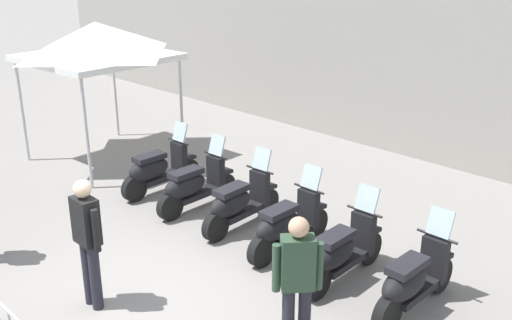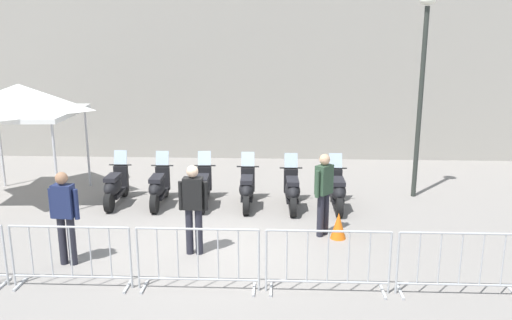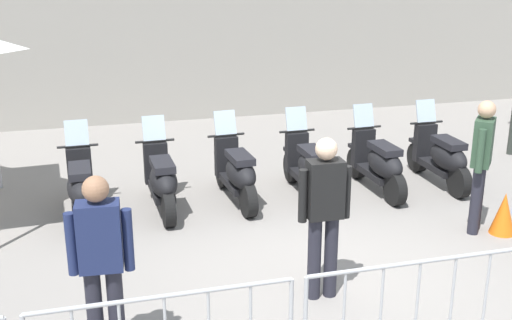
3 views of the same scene
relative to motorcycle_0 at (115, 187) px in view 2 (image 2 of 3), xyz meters
name	(u,v)px [view 2 (image 2 of 3)]	position (x,y,z in m)	size (l,w,h in m)	color
ground_plane	(213,246)	(2.54, -2.57, -0.45)	(120.00, 120.00, 0.00)	gray
motorcycle_0	(115,187)	(0.00, 0.00, 0.00)	(0.56, 1.72, 1.24)	black
motorcycle_1	(159,188)	(1.07, -0.09, 0.00)	(0.56, 1.72, 1.24)	black
motorcycle_2	(203,188)	(2.15, -0.11, 0.00)	(0.56, 1.72, 1.24)	black
motorcycle_3	(247,189)	(3.21, -0.23, 0.00)	(0.56, 1.72, 1.24)	black
motorcycle_4	(292,191)	(4.28, -0.37, 0.00)	(0.56, 1.72, 1.24)	black
motorcycle_5	(337,191)	(5.35, -0.41, 0.00)	(0.56, 1.73, 1.24)	black
barrier_segment_1	(71,257)	(0.35, -4.24, 0.07)	(2.00, 0.55, 1.07)	#B2B5B7
barrier_segment_2	(198,260)	(2.43, -4.36, 0.07)	(2.00, 0.55, 1.07)	#B2B5B7
barrier_segment_3	(328,262)	(4.52, -4.48, 0.07)	(2.00, 0.55, 1.07)	#B2B5B7
barrier_segment_4	(460,265)	(6.60, -4.60, 0.07)	(2.00, 0.55, 1.07)	#B2B5B7
street_lamp	(422,77)	(7.51, 0.59, 2.59)	(0.36, 0.36, 4.94)	#2D332D
officer_near_row_end	(193,205)	(2.22, -2.93, 0.53)	(0.55, 0.25, 1.73)	#23232D
officer_mid_plaza	(324,190)	(4.79, -2.04, 0.53)	(0.41, 0.42, 1.73)	#23232D
officer_by_barriers	(65,213)	(-0.02, -3.36, 0.53)	(0.55, 0.27, 1.73)	#23232D
canopy_tent	(20,100)	(-2.30, 0.47, 2.06)	(2.60, 2.60, 2.91)	silver
traffic_cone	(338,226)	(5.08, -2.22, -0.18)	(0.32, 0.32, 0.55)	orange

